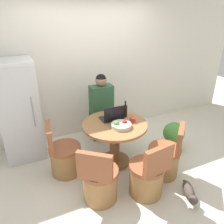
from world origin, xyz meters
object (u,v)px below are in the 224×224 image
chair_near_camera (147,177)px  cat (189,192)px  person_seated (101,106)px  potted_plant (174,134)px  refrigerator (20,111)px  bottle (125,111)px  dining_table (115,136)px  chair_near_right_corner (165,159)px  chair_left_side (64,157)px  chair_near_left_corner (100,182)px  fruit_bowl (121,125)px  laptop (112,117)px

chair_near_camera → cat: bearing=140.4°
person_seated → potted_plant: (1.07, -0.81, -0.43)m
cat → refrigerator: bearing=-110.4°
chair_near_camera → bottle: 1.11m
dining_table → chair_near_camera: (0.11, -0.80, -0.23)m
dining_table → chair_near_camera: bearing=-82.5°
refrigerator → chair_near_camera: (1.40, -1.67, -0.54)m
chair_near_right_corner → chair_left_side: 1.53m
chair_near_left_corner → bottle: (0.77, 0.77, 0.56)m
person_seated → potted_plant: size_ratio=2.56×
potted_plant → dining_table: bearing=175.9°
chair_left_side → bottle: 1.20m
chair_near_right_corner → chair_near_left_corner: same height
dining_table → person_seated: bearing=85.3°
person_seated → bottle: size_ratio=4.89×
chair_near_camera → bottle: size_ratio=3.10×
chair_near_camera → refrigerator: bearing=-57.5°
refrigerator → chair_near_right_corner: bearing=-37.8°
refrigerator → person_seated: refrigerator is taller
chair_near_camera → person_seated: (-0.05, 1.53, 0.45)m
fruit_bowl → chair_near_camera: bearing=-83.8°
person_seated → bottle: bearing=108.6°
laptop → bottle: bearing=-176.8°
chair_near_camera → bottle: (0.15, 0.95, 0.56)m
refrigerator → cat: 2.83m
refrigerator → chair_near_left_corner: refrigerator is taller
chair_near_camera → chair_near_left_corner: (-0.62, 0.17, 0.00)m
dining_table → chair_left_side: (-0.80, 0.10, -0.23)m
refrigerator → chair_near_left_corner: 1.78m
laptop → refrigerator: bearing=-29.3°
refrigerator → cat: bearing=-46.3°
chair_left_side → cat: (1.39, -1.20, -0.19)m
dining_table → cat: (0.59, -1.11, -0.42)m
fruit_bowl → person_seated: bearing=88.3°
chair_near_right_corner → cat: size_ratio=1.92×
chair_left_side → bottle: bottle is taller
chair_left_side → chair_near_left_corner: size_ratio=1.00×
potted_plant → chair_near_right_corner: bearing=-138.5°
dining_table → cat: dining_table is taller
chair_near_camera → cat: (0.48, -0.30, -0.19)m
chair_left_side → potted_plant: chair_left_side is taller
fruit_bowl → chair_near_right_corner: bearing=-38.8°
bottle → potted_plant: bearing=-14.5°
chair_near_camera → chair_near_left_corner: size_ratio=1.00×
chair_near_right_corner → person_seated: 1.47m
laptop → cat: size_ratio=0.79×
chair_near_left_corner → chair_near_right_corner: bearing=-138.1°
dining_table → potted_plant: size_ratio=1.94×
chair_left_side → fruit_bowl: (0.84, -0.24, 0.48)m
bottle → dining_table: bearing=-150.7°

